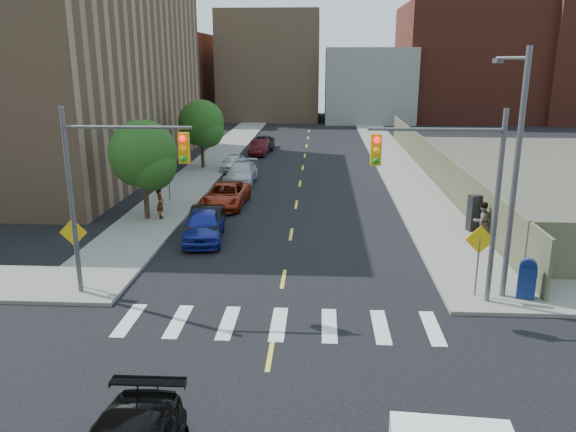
# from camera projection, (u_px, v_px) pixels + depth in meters

# --- Properties ---
(ground) EXTENTS (160.00, 160.00, 0.00)m
(ground) POSITION_uv_depth(u_px,v_px,m) (264.00, 392.00, 14.95)
(ground) COLOR black
(ground) RESTS_ON ground
(sidewalk_nw) EXTENTS (3.50, 73.00, 0.15)m
(sidewalk_nw) POSITION_uv_depth(u_px,v_px,m) (227.00, 148.00, 55.25)
(sidewalk_nw) COLOR gray
(sidewalk_nw) RESTS_ON ground
(sidewalk_ne) EXTENTS (3.50, 73.00, 0.15)m
(sidewalk_ne) POSITION_uv_depth(u_px,v_px,m) (386.00, 150.00, 54.39)
(sidewalk_ne) COLOR gray
(sidewalk_ne) RESTS_ON ground
(fence_north) EXTENTS (0.12, 44.00, 2.50)m
(fence_north) POSITION_uv_depth(u_px,v_px,m) (432.00, 163.00, 40.99)
(fence_north) COLOR #676D4C
(fence_north) RESTS_ON ground
(building_nw) EXTENTS (22.00, 30.00, 16.00)m
(building_nw) POSITION_uv_depth(u_px,v_px,m) (15.00, 67.00, 42.85)
(building_nw) COLOR #8C6B4C
(building_nw) RESTS_ON ground
(bg_bldg_west) EXTENTS (14.00, 18.00, 12.00)m
(bg_bldg_west) POSITION_uv_depth(u_px,v_px,m) (161.00, 77.00, 81.83)
(bg_bldg_west) COLOR #592319
(bg_bldg_west) RESTS_ON ground
(bg_bldg_midwest) EXTENTS (14.00, 16.00, 15.00)m
(bg_bldg_midwest) POSITION_uv_depth(u_px,v_px,m) (271.00, 66.00, 82.46)
(bg_bldg_midwest) COLOR #8C6B4C
(bg_bldg_midwest) RESTS_ON ground
(bg_bldg_center) EXTENTS (12.00, 16.00, 10.00)m
(bg_bldg_center) POSITION_uv_depth(u_px,v_px,m) (367.00, 85.00, 80.43)
(bg_bldg_center) COLOR gray
(bg_bldg_center) RESTS_ON ground
(bg_bldg_east) EXTENTS (18.00, 18.00, 16.00)m
(bg_bldg_east) POSITION_uv_depth(u_px,v_px,m) (465.00, 63.00, 80.76)
(bg_bldg_east) COLOR #592319
(bg_bldg_east) RESTS_ON ground
(signal_nw) EXTENTS (4.59, 0.30, 7.00)m
(signal_nw) POSITION_uv_depth(u_px,v_px,m) (111.00, 177.00, 19.83)
(signal_nw) COLOR #59595E
(signal_nw) RESTS_ON ground
(signal_ne) EXTENTS (4.59, 0.30, 7.00)m
(signal_ne) POSITION_uv_depth(u_px,v_px,m) (454.00, 182.00, 19.16)
(signal_ne) COLOR #59595E
(signal_ne) RESTS_ON ground
(streetlight_ne) EXTENTS (0.25, 3.70, 9.00)m
(streetlight_ne) POSITION_uv_depth(u_px,v_px,m) (513.00, 158.00, 19.72)
(streetlight_ne) COLOR #59595E
(streetlight_ne) RESTS_ON ground
(warn_sign_nw) EXTENTS (1.06, 0.06, 2.83)m
(warn_sign_nw) POSITION_uv_depth(u_px,v_px,m) (74.00, 240.00, 21.09)
(warn_sign_nw) COLOR #59595E
(warn_sign_nw) RESTS_ON ground
(warn_sign_ne) EXTENTS (1.06, 0.06, 2.83)m
(warn_sign_ne) POSITION_uv_depth(u_px,v_px,m) (479.00, 248.00, 20.26)
(warn_sign_ne) COLOR #59595E
(warn_sign_ne) RESTS_ON ground
(warn_sign_midwest) EXTENTS (1.06, 0.06, 2.83)m
(warn_sign_midwest) POSITION_uv_depth(u_px,v_px,m) (168.00, 171.00, 34.07)
(warn_sign_midwest) COLOR #59595E
(warn_sign_midwest) RESTS_ON ground
(tree_west_near) EXTENTS (3.66, 3.64, 5.52)m
(tree_west_near) POSITION_uv_depth(u_px,v_px,m) (143.00, 158.00, 29.88)
(tree_west_near) COLOR #332114
(tree_west_near) RESTS_ON ground
(tree_west_far) EXTENTS (3.66, 3.64, 5.52)m
(tree_west_far) POSITION_uv_depth(u_px,v_px,m) (201.00, 126.00, 44.30)
(tree_west_far) COLOR #332114
(tree_west_far) RESTS_ON ground
(parked_car_blue) EXTENTS (2.30, 4.74, 1.56)m
(parked_car_blue) POSITION_uv_depth(u_px,v_px,m) (204.00, 225.00, 27.30)
(parked_car_blue) COLOR navy
(parked_car_blue) RESTS_ON ground
(parked_car_black) EXTENTS (1.86, 4.52, 1.46)m
(parked_car_black) POSITION_uv_depth(u_px,v_px,m) (206.00, 223.00, 27.85)
(parked_car_black) COLOR black
(parked_car_black) RESTS_ON ground
(parked_car_red) EXTENTS (2.57, 5.12, 1.39)m
(parked_car_red) POSITION_uv_depth(u_px,v_px,m) (226.00, 195.00, 33.56)
(parked_car_red) COLOR maroon
(parked_car_red) RESTS_ON ground
(parked_car_silver) EXTENTS (2.12, 4.99, 1.44)m
(parked_car_silver) POSITION_uv_depth(u_px,v_px,m) (241.00, 173.00, 40.04)
(parked_car_silver) COLOR #B8BAC0
(parked_car_silver) RESTS_ON ground
(parked_car_white) EXTENTS (1.77, 3.87, 1.29)m
(parked_car_white) POSITION_uv_depth(u_px,v_px,m) (233.00, 163.00, 44.36)
(parked_car_white) COLOR silver
(parked_car_white) RESTS_ON ground
(parked_car_maroon) EXTENTS (1.71, 4.25, 1.37)m
(parked_car_maroon) POSITION_uv_depth(u_px,v_px,m) (260.00, 147.00, 51.74)
(parked_car_maroon) COLOR #3A0B0F
(parked_car_maroon) RESTS_ON ground
(parked_car_grey) EXTENTS (2.27, 4.58, 1.25)m
(parked_car_grey) POSITION_uv_depth(u_px,v_px,m) (263.00, 143.00, 55.14)
(parked_car_grey) COLOR black
(parked_car_grey) RESTS_ON ground
(mailbox) EXTENTS (0.72, 0.63, 1.50)m
(mailbox) POSITION_uv_depth(u_px,v_px,m) (527.00, 279.00, 20.36)
(mailbox) COLOR navy
(mailbox) RESTS_ON sidewalk_ne
(payphone) EXTENTS (0.67, 0.61, 1.85)m
(payphone) POSITION_uv_depth(u_px,v_px,m) (474.00, 213.00, 28.31)
(payphone) COLOR black
(payphone) RESTS_ON sidewalk_ne
(pedestrian_west) EXTENTS (0.52, 0.68, 1.67)m
(pedestrian_west) POSITION_uv_depth(u_px,v_px,m) (160.00, 203.00, 30.51)
(pedestrian_west) COLOR gray
(pedestrian_west) RESTS_ON sidewalk_nw
(pedestrian_east) EXTENTS (1.09, 0.97, 1.86)m
(pedestrian_east) POSITION_uv_depth(u_px,v_px,m) (482.00, 221.00, 26.90)
(pedestrian_east) COLOR gray
(pedestrian_east) RESTS_ON sidewalk_ne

